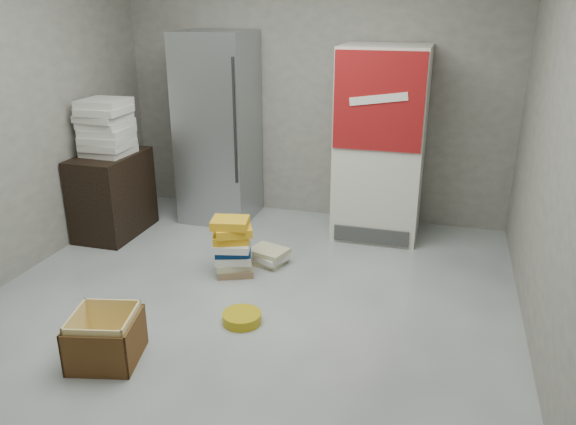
# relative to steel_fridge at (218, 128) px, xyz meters

# --- Properties ---
(ground) EXTENTS (5.00, 5.00, 0.00)m
(ground) POSITION_rel_steel_fridge_xyz_m (0.90, -2.13, -0.95)
(ground) COLOR #B8B7B3
(ground) RESTS_ON ground
(room_shell) EXTENTS (4.04, 5.04, 2.82)m
(room_shell) POSITION_rel_steel_fridge_xyz_m (0.90, -2.13, 0.85)
(room_shell) COLOR gray
(room_shell) RESTS_ON ground
(steel_fridge) EXTENTS (0.70, 0.72, 1.90)m
(steel_fridge) POSITION_rel_steel_fridge_xyz_m (0.00, 0.00, 0.00)
(steel_fridge) COLOR #ADB0B5
(steel_fridge) RESTS_ON ground
(coke_cooler) EXTENTS (0.80, 0.73, 1.80)m
(coke_cooler) POSITION_rel_steel_fridge_xyz_m (1.65, -0.01, -0.05)
(coke_cooler) COLOR silver
(coke_cooler) RESTS_ON ground
(wood_shelf) EXTENTS (0.50, 0.80, 0.80)m
(wood_shelf) POSITION_rel_steel_fridge_xyz_m (-0.83, -0.73, -0.55)
(wood_shelf) COLOR black
(wood_shelf) RESTS_ON ground
(supply_box_stack) EXTENTS (0.44, 0.44, 0.52)m
(supply_box_stack) POSITION_rel_steel_fridge_xyz_m (-0.82, -0.73, 0.11)
(supply_box_stack) COLOR beige
(supply_box_stack) RESTS_ON wood_shelf
(phonebook_stack_main) EXTENTS (0.39, 0.35, 0.50)m
(phonebook_stack_main) POSITION_rel_steel_fridge_xyz_m (0.62, -1.27, -0.70)
(phonebook_stack_main) COLOR #8A6C4C
(phonebook_stack_main) RESTS_ON ground
(phonebook_stack_side) EXTENTS (0.39, 0.35, 0.14)m
(phonebook_stack_side) POSITION_rel_steel_fridge_xyz_m (0.84, -0.99, -0.88)
(phonebook_stack_side) COLOR #C4BF91
(phonebook_stack_side) RESTS_ON ground
(cardboard_box) EXTENTS (0.49, 0.49, 0.33)m
(cardboard_box) POSITION_rel_steel_fridge_xyz_m (0.28, -2.62, -0.81)
(cardboard_box) COLOR yellow
(cardboard_box) RESTS_ON ground
(bucket_lid) EXTENTS (0.37, 0.37, 0.07)m
(bucket_lid) POSITION_rel_steel_fridge_xyz_m (0.96, -1.97, -0.91)
(bucket_lid) COLOR #B99D13
(bucket_lid) RESTS_ON ground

